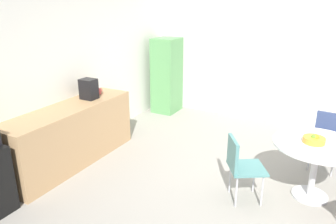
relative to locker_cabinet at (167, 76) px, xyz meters
name	(u,v)px	position (x,y,z in m)	size (l,w,h in m)	color
ground_plane	(248,199)	(-2.55, -2.55, -0.81)	(6.00, 6.00, 0.00)	#9E998E
wall_back	(63,74)	(-2.55, 0.45, 0.49)	(6.00, 0.10, 2.60)	white
wall_side_right	(295,60)	(0.45, -2.55, 0.49)	(0.10, 6.00, 2.60)	white
counter_block	(71,135)	(-2.85, 0.10, -0.36)	(2.22, 0.60, 0.90)	tan
locker_cabinet	(167,76)	(0.00, 0.00, 0.00)	(0.60, 0.50, 1.62)	#599959
round_table	(316,154)	(-2.12, -3.23, -0.21)	(1.06, 1.06, 0.75)	silver
chair_navy	(327,134)	(-1.17, -3.31, -0.29)	(0.45, 0.45, 0.83)	silver
chair_teal	(240,162)	(-2.62, -2.43, -0.29)	(0.58, 0.58, 0.83)	silver
fruit_bowl	(314,140)	(-2.13, -3.18, -0.02)	(0.26, 0.26, 0.11)	gold
mug_white	(99,91)	(-2.09, 0.15, 0.14)	(0.13, 0.08, 0.09)	#D84C4C
coffee_maker	(89,89)	(-2.38, 0.10, 0.25)	(0.20, 0.24, 0.32)	black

